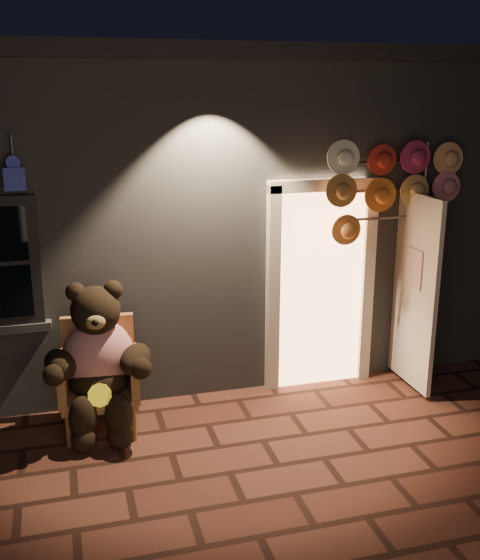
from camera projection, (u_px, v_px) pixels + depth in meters
name	position (u px, v px, depth m)	size (l,w,h in m)	color
ground	(230.00, 473.00, 5.40)	(60.00, 60.00, 0.00)	#582F21
shop_building	(153.00, 192.00, 8.60)	(7.30, 5.95, 3.51)	slate
wicker_armchair	(100.00, 375.00, 6.04)	(0.75, 0.68, 1.02)	#A56B3F
teddy_bear	(99.00, 361.00, 5.86)	(1.03, 0.83, 1.43)	#AA1212
hat_rack	(394.00, 185.00, 6.50)	(1.44, 0.22, 2.55)	#59595E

